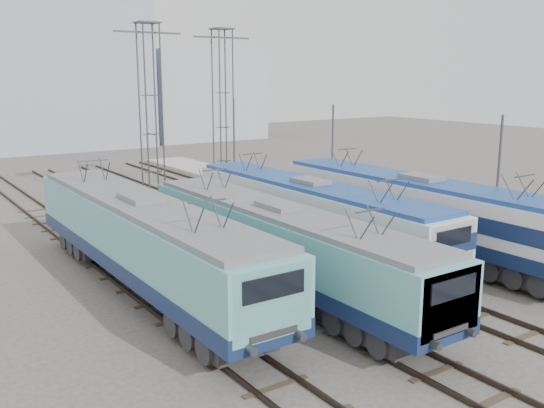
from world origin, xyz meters
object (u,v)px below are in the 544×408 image
(catenary_tower_west, at_px, (151,109))
(mast_front, at_px, (497,190))
(locomotive_far_left, at_px, (145,238))
(locomotive_center_left, at_px, (282,243))
(catenary_tower_east, at_px, (223,105))
(locomotive_far_right, at_px, (423,208))
(mast_rear, at_px, (234,143))
(locomotive_center_right, at_px, (312,210))
(mast_mid, at_px, (332,161))

(catenary_tower_west, bearing_deg, mast_front, -66.73)
(locomotive_far_left, distance_m, catenary_tower_west, 16.72)
(locomotive_center_left, bearing_deg, catenary_tower_east, 66.28)
(locomotive_far_right, relative_size, mast_rear, 2.64)
(locomotive_center_left, height_order, locomotive_far_right, locomotive_far_right)
(locomotive_center_right, distance_m, mast_front, 8.74)
(catenary_tower_east, xyz_separation_m, mast_rear, (2.10, 2.00, -3.14))
(locomotive_center_left, xyz_separation_m, mast_mid, (10.85, 9.91, 1.32))
(locomotive_center_left, relative_size, locomotive_far_right, 0.94)
(mast_mid, bearing_deg, locomotive_far_left, -156.49)
(locomotive_far_right, height_order, mast_rear, mast_rear)
(locomotive_far_left, relative_size, mast_mid, 2.70)
(locomotive_center_right, relative_size, catenary_tower_west, 1.46)
(locomotive_far_left, height_order, locomotive_center_left, locomotive_far_left)
(locomotive_center_right, bearing_deg, locomotive_far_right, -34.19)
(locomotive_center_left, bearing_deg, mast_front, -10.89)
(mast_front, bearing_deg, locomotive_center_left, 169.11)
(mast_rear, bearing_deg, locomotive_far_right, -94.99)
(locomotive_far_right, relative_size, mast_front, 2.64)
(locomotive_far_right, bearing_deg, mast_mid, 78.62)
(locomotive_center_right, xyz_separation_m, mast_front, (6.35, -5.87, 1.25))
(locomotive_center_right, xyz_separation_m, mast_rear, (6.35, 18.13, 1.25))
(locomotive_far_left, relative_size, locomotive_far_right, 1.02)
(mast_front, bearing_deg, catenary_tower_west, 113.27)
(catenary_tower_west, bearing_deg, locomotive_center_right, -80.95)
(locomotive_far_left, distance_m, catenary_tower_east, 21.73)
(catenary_tower_west, xyz_separation_m, mast_mid, (8.60, -8.00, -3.14))
(catenary_tower_west, height_order, mast_rear, catenary_tower_west)
(catenary_tower_east, bearing_deg, locomotive_far_left, -128.47)
(mast_rear, bearing_deg, mast_mid, -90.00)
(locomotive_center_left, bearing_deg, locomotive_far_left, 144.29)
(locomotive_center_right, height_order, mast_rear, mast_rear)
(locomotive_center_left, height_order, catenary_tower_east, catenary_tower_east)
(locomotive_far_left, xyz_separation_m, locomotive_far_right, (13.50, -2.51, 0.01))
(catenary_tower_east, distance_m, mast_front, 22.32)
(catenary_tower_east, relative_size, mast_mid, 1.71)
(catenary_tower_east, bearing_deg, locomotive_center_left, -113.72)
(locomotive_far_left, relative_size, catenary_tower_west, 1.57)
(mast_front, xyz_separation_m, mast_rear, (0.00, 24.00, 0.00))
(locomotive_center_right, height_order, catenary_tower_east, catenary_tower_east)
(locomotive_far_left, bearing_deg, mast_mid, 23.51)
(mast_rear, bearing_deg, locomotive_center_right, -109.30)
(locomotive_far_right, distance_m, mast_mid, 9.44)
(locomotive_center_left, height_order, mast_front, mast_front)
(catenary_tower_west, bearing_deg, locomotive_far_left, -114.70)
(locomotive_center_left, xyz_separation_m, locomotive_far_right, (9.00, 0.72, 0.18))
(locomotive_far_right, xyz_separation_m, catenary_tower_east, (-0.25, 19.19, 4.29))
(locomotive_far_left, bearing_deg, mast_rear, 50.58)
(locomotive_center_left, height_order, locomotive_center_right, locomotive_center_right)
(locomotive_far_left, xyz_separation_m, mast_mid, (15.35, 6.68, 1.16))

